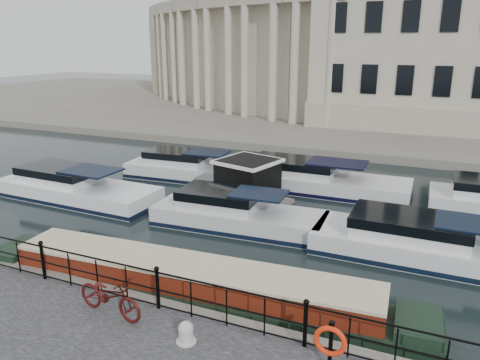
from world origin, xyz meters
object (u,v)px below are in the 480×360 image
at_px(narrowboat, 189,289).
at_px(harbour_hut, 248,184).
at_px(mooring_bollard, 186,333).
at_px(bicycle, 110,296).
at_px(life_ring_post, 330,342).

height_order(narrowboat, harbour_hut, harbour_hut).
bearing_deg(mooring_bollard, harbour_hut, 105.48).
xyz_separation_m(bicycle, narrowboat, (1.03, 2.23, -0.73)).
xyz_separation_m(life_ring_post, narrowboat, (-4.64, 2.11, -0.92)).
bearing_deg(life_ring_post, narrowboat, 155.54).
bearing_deg(narrowboat, life_ring_post, -28.00).
bearing_deg(life_ring_post, mooring_bollard, -173.97).
relative_size(mooring_bollard, narrowboat, 0.04).
bearing_deg(narrowboat, bicycle, -118.33).
bearing_deg(mooring_bollard, narrowboat, 118.49).
bearing_deg(harbour_hut, mooring_bollard, -59.78).
bearing_deg(life_ring_post, harbour_hut, 120.73).
height_order(mooring_bollard, life_ring_post, life_ring_post).
height_order(mooring_bollard, harbour_hut, harbour_hut).
height_order(mooring_bollard, narrowboat, narrowboat).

